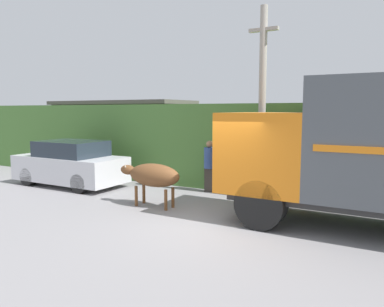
% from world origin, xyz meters
% --- Properties ---
extents(ground_plane, '(60.00, 60.00, 0.00)m').
position_xyz_m(ground_plane, '(0.00, 0.00, 0.00)').
color(ground_plane, gray).
extents(hillside_embankment, '(32.00, 6.75, 2.98)m').
position_xyz_m(hillside_embankment, '(0.00, 6.94, 1.49)').
color(hillside_embankment, '#4C7A38').
rests_on(hillside_embankment, ground_plane).
extents(building_backdrop, '(6.39, 2.70, 3.17)m').
position_xyz_m(building_backdrop, '(-6.99, 5.10, 1.60)').
color(building_backdrop, '#C6B793').
rests_on(building_backdrop, ground_plane).
extents(brown_cow, '(2.02, 0.67, 1.25)m').
position_xyz_m(brown_cow, '(-2.22, 0.74, 0.91)').
color(brown_cow, brown).
rests_on(brown_cow, ground_plane).
extents(parked_suv, '(4.23, 1.85, 1.65)m').
position_xyz_m(parked_suv, '(-6.64, 1.74, 0.80)').
color(parked_suv, silver).
rests_on(parked_suv, ground_plane).
extents(pedestrian_on_hill, '(0.46, 0.46, 1.74)m').
position_xyz_m(pedestrian_on_hill, '(-1.70, 3.32, 0.95)').
color(pedestrian_on_hill, '#38332D').
rests_on(pedestrian_on_hill, ground_plane).
extents(utility_pole, '(0.90, 0.22, 5.87)m').
position_xyz_m(utility_pole, '(0.14, 3.21, 3.05)').
color(utility_pole, '#9E998E').
rests_on(utility_pole, ground_plane).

